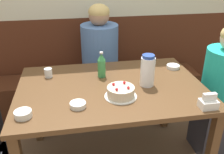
% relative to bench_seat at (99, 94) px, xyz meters
% --- Properties ---
extents(bench_seat, '(2.24, 0.38, 0.45)m').
position_rel_bench_seat_xyz_m(bench_seat, '(0.00, 0.00, 0.00)').
color(bench_seat, '#472314').
rests_on(bench_seat, ground_plane).
extents(dining_table, '(1.39, 0.94, 0.75)m').
position_rel_bench_seat_xyz_m(dining_table, '(0.00, -0.83, 0.44)').
color(dining_table, brown).
rests_on(dining_table, ground_plane).
extents(birthday_cake, '(0.23, 0.23, 0.09)m').
position_rel_bench_seat_xyz_m(birthday_cake, '(0.04, -1.00, 0.56)').
color(birthday_cake, white).
rests_on(birthday_cake, dining_table).
extents(water_pitcher, '(0.11, 0.11, 0.24)m').
position_rel_bench_seat_xyz_m(water_pitcher, '(0.27, -0.86, 0.65)').
color(water_pitcher, white).
rests_on(water_pitcher, dining_table).
extents(soju_bottle, '(0.06, 0.06, 0.21)m').
position_rel_bench_seat_xyz_m(soju_bottle, '(-0.05, -0.65, 0.63)').
color(soju_bottle, '#388E4C').
rests_on(soju_bottle, dining_table).
extents(napkin_holder, '(0.11, 0.08, 0.11)m').
position_rel_bench_seat_xyz_m(napkin_holder, '(0.56, -1.23, 0.57)').
color(napkin_holder, white).
rests_on(napkin_holder, dining_table).
extents(bowl_soup_white, '(0.11, 0.11, 0.04)m').
position_rel_bench_seat_xyz_m(bowl_soup_white, '(-0.59, -1.13, 0.55)').
color(bowl_soup_white, white).
rests_on(bowl_soup_white, dining_table).
extents(bowl_rice_small, '(0.11, 0.11, 0.03)m').
position_rel_bench_seat_xyz_m(bowl_rice_small, '(0.59, -0.59, 0.54)').
color(bowl_rice_small, white).
rests_on(bowl_rice_small, dining_table).
extents(bowl_side_dish, '(0.11, 0.11, 0.03)m').
position_rel_bench_seat_xyz_m(bowl_side_dish, '(-0.26, -1.08, 0.54)').
color(bowl_side_dish, white).
rests_on(bowl_side_dish, dining_table).
extents(glass_water_tall, '(0.06, 0.06, 0.07)m').
position_rel_bench_seat_xyz_m(glass_water_tall, '(-0.47, -0.59, 0.56)').
color(glass_water_tall, silver).
rests_on(glass_water_tall, dining_table).
extents(person_grey_tee, '(0.36, 0.36, 1.17)m').
position_rel_bench_seat_xyz_m(person_grey_tee, '(0.95, -0.81, 0.35)').
color(person_grey_tee, '#33333D').
rests_on(person_grey_tee, ground_plane).
extents(person_dark_striped, '(0.37, 0.37, 1.24)m').
position_rel_bench_seat_xyz_m(person_dark_striped, '(0.01, -0.10, 0.39)').
color(person_dark_striped, '#33333D').
rests_on(person_dark_striped, ground_plane).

